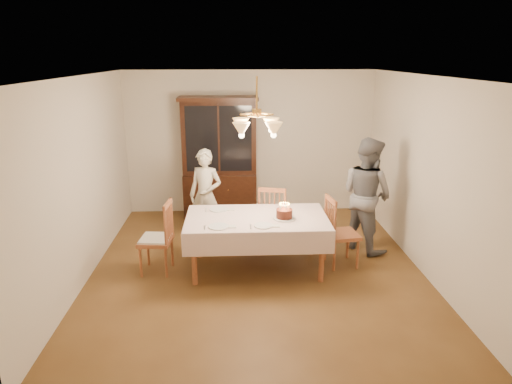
{
  "coord_description": "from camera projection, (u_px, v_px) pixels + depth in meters",
  "views": [
    {
      "loc": [
        -0.29,
        -5.76,
        2.85
      ],
      "look_at": [
        0.0,
        0.2,
        1.05
      ],
      "focal_mm": 32.0,
      "sensor_mm": 36.0,
      "label": 1
    }
  ],
  "objects": [
    {
      "name": "elderly_woman",
      "position": [
        206.0,
        196.0,
        7.14
      ],
      "size": [
        0.63,
        0.52,
        1.47
      ],
      "primitive_type": "imported",
      "rotation": [
        0.0,
        0.0,
        -0.37
      ],
      "color": "beige",
      "rests_on": "ground"
    },
    {
      "name": "chair_left_end",
      "position": [
        156.0,
        240.0,
        6.14
      ],
      "size": [
        0.46,
        0.48,
        1.0
      ],
      "color": "brown",
      "rests_on": "ground"
    },
    {
      "name": "chandelier",
      "position": [
        257.0,
        127.0,
        5.78
      ],
      "size": [
        0.62,
        0.62,
        0.73
      ],
      "color": "#BF8C3F",
      "rests_on": "ground"
    },
    {
      "name": "adult_in_grey",
      "position": [
        366.0,
        194.0,
        6.78
      ],
      "size": [
        0.99,
        1.05,
        1.71
      ],
      "primitive_type": "imported",
      "rotation": [
        0.0,
        0.0,
        2.14
      ],
      "color": "slate",
      "rests_on": "ground"
    },
    {
      "name": "chair_right_end",
      "position": [
        341.0,
        235.0,
        6.35
      ],
      "size": [
        0.48,
        0.5,
        1.0
      ],
      "color": "brown",
      "rests_on": "ground"
    },
    {
      "name": "room_shell",
      "position": [
        257.0,
        157.0,
        5.89
      ],
      "size": [
        5.0,
        5.0,
        5.0
      ],
      "color": "white",
      "rests_on": "ground"
    },
    {
      "name": "chair_far_side",
      "position": [
        273.0,
        220.0,
        6.92
      ],
      "size": [
        0.52,
        0.51,
        1.0
      ],
      "color": "brown",
      "rests_on": "ground"
    },
    {
      "name": "ground",
      "position": [
        257.0,
        268.0,
        6.35
      ],
      "size": [
        5.0,
        5.0,
        0.0
      ],
      "primitive_type": "plane",
      "color": "#563718",
      "rests_on": "ground"
    },
    {
      "name": "place_setting_far_left",
      "position": [
        219.0,
        209.0,
        6.41
      ],
      "size": [
        0.41,
        0.26,
        0.02
      ],
      "color": "white",
      "rests_on": "dining_table"
    },
    {
      "name": "birthday_cake",
      "position": [
        284.0,
        214.0,
        6.05
      ],
      "size": [
        0.3,
        0.3,
        0.21
      ],
      "color": "white",
      "rests_on": "dining_table"
    },
    {
      "name": "place_setting_near_left",
      "position": [
        219.0,
        227.0,
        5.77
      ],
      "size": [
        0.4,
        0.26,
        0.02
      ],
      "color": "white",
      "rests_on": "dining_table"
    },
    {
      "name": "china_hutch",
      "position": [
        220.0,
        160.0,
        8.18
      ],
      "size": [
        1.38,
        0.54,
        2.16
      ],
      "color": "black",
      "rests_on": "ground"
    },
    {
      "name": "place_setting_near_right",
      "position": [
        264.0,
        226.0,
        5.8
      ],
      "size": [
        0.38,
        0.23,
        0.02
      ],
      "color": "white",
      "rests_on": "dining_table"
    },
    {
      "name": "dining_table",
      "position": [
        257.0,
        222.0,
        6.15
      ],
      "size": [
        1.9,
        1.1,
        0.76
      ],
      "color": "brown",
      "rests_on": "ground"
    }
  ]
}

